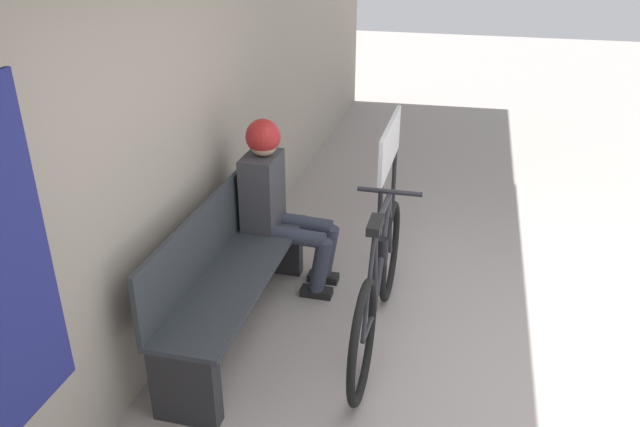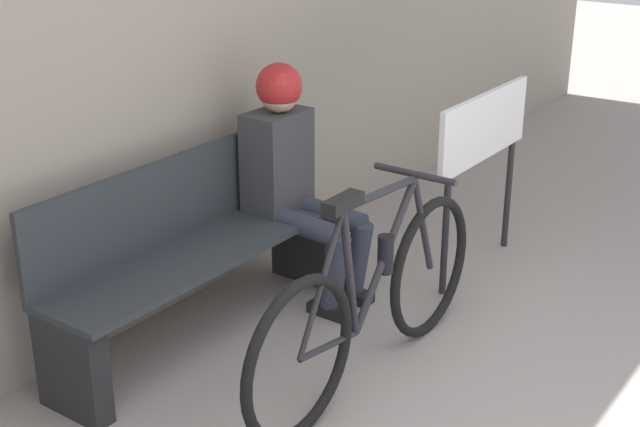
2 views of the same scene
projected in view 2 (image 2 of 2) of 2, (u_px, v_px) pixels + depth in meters
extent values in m
cube|color=#9E9384|center=(34.00, 0.00, 3.56)|extent=(12.00, 0.12, 3.20)
cube|color=#2D3338|center=(202.00, 252.00, 4.10)|extent=(1.66, 0.42, 0.03)
cube|color=#2D3338|center=(168.00, 200.00, 4.13)|extent=(1.66, 0.03, 0.40)
cube|color=#232326|center=(72.00, 368.00, 3.60)|extent=(0.10, 0.36, 0.43)
cube|color=#232326|center=(303.00, 242.00, 4.77)|extent=(0.10, 0.36, 0.43)
torus|color=black|center=(300.00, 360.00, 3.41)|extent=(0.68, 0.05, 0.68)
torus|color=black|center=(430.00, 267.00, 4.18)|extent=(0.68, 0.05, 0.68)
cylinder|color=#232328|center=(381.00, 193.00, 3.64)|extent=(0.55, 0.03, 0.07)
cylinder|color=#232328|center=(385.00, 254.00, 3.79)|extent=(0.48, 0.03, 0.58)
cylinder|color=#232328|center=(349.00, 273.00, 3.58)|extent=(0.14, 0.03, 0.60)
cylinder|color=#232328|center=(329.00, 346.00, 3.57)|extent=(0.39, 0.03, 0.09)
cylinder|color=#232328|center=(321.00, 284.00, 3.42)|extent=(0.31, 0.02, 0.54)
cylinder|color=#232328|center=(423.00, 225.00, 4.02)|extent=(0.21, 0.03, 0.51)
cube|color=black|center=(343.00, 203.00, 3.42)|extent=(0.20, 0.07, 0.05)
cylinder|color=#232328|center=(415.00, 174.00, 3.85)|extent=(0.03, 0.40, 0.03)
cylinder|color=black|center=(385.00, 254.00, 3.79)|extent=(0.07, 0.07, 0.17)
cylinder|color=#2D3342|center=(305.00, 226.00, 4.38)|extent=(0.11, 0.42, 0.13)
cylinder|color=#2D3342|center=(335.00, 272.00, 4.36)|extent=(0.11, 0.17, 0.40)
cube|color=black|center=(330.00, 310.00, 4.45)|extent=(0.10, 0.22, 0.06)
cylinder|color=#2D3342|center=(329.00, 214.00, 4.53)|extent=(0.11, 0.42, 0.13)
cylinder|color=#2D3342|center=(358.00, 258.00, 4.51)|extent=(0.11, 0.17, 0.40)
cube|color=black|center=(352.00, 295.00, 4.60)|extent=(0.10, 0.22, 0.06)
cube|color=#38383D|center=(277.00, 160.00, 4.49)|extent=(0.34, 0.22, 0.51)
sphere|color=tan|center=(279.00, 92.00, 4.35)|extent=(0.20, 0.20, 0.20)
sphere|color=#B22323|center=(279.00, 86.00, 4.34)|extent=(0.23, 0.23, 0.23)
cylinder|color=#232326|center=(445.00, 237.00, 4.57)|extent=(0.04, 0.04, 0.64)
cylinder|color=#232326|center=(508.00, 195.00, 5.14)|extent=(0.04, 0.04, 0.64)
cube|color=white|center=(485.00, 126.00, 4.67)|extent=(0.95, 0.03, 0.36)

